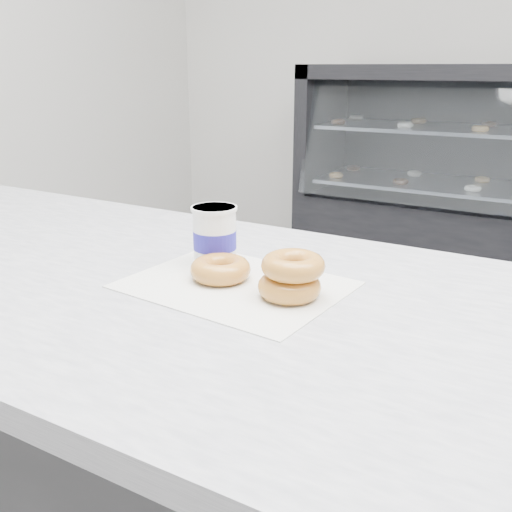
% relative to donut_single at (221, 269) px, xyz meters
% --- Properties ---
extents(wax_paper, '(0.36, 0.29, 0.00)m').
position_rel_donut_single_xyz_m(wax_paper, '(0.03, -0.01, -0.02)').
color(wax_paper, silver).
rests_on(wax_paper, counter).
extents(donut_single, '(0.12, 0.12, 0.03)m').
position_rel_donut_single_xyz_m(donut_single, '(0.00, 0.00, 0.00)').
color(donut_single, orange).
rests_on(donut_single, wax_paper).
extents(donut_stack, '(0.13, 0.13, 0.07)m').
position_rel_donut_single_xyz_m(donut_stack, '(0.14, -0.01, 0.02)').
color(donut_stack, orange).
rests_on(donut_stack, wax_paper).
extents(coffee_cup, '(0.08, 0.08, 0.11)m').
position_rel_donut_single_xyz_m(coffee_cup, '(-0.05, 0.06, 0.04)').
color(coffee_cup, white).
rests_on(coffee_cup, counter).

